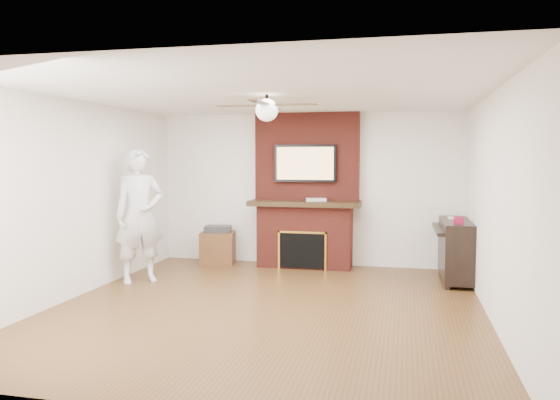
% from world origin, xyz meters
% --- Properties ---
extents(room_shell, '(5.36, 5.86, 2.86)m').
position_xyz_m(room_shell, '(0.00, 0.00, 1.25)').
color(room_shell, '#4E3117').
rests_on(room_shell, ground).
extents(fireplace, '(1.78, 0.64, 2.50)m').
position_xyz_m(fireplace, '(0.00, 2.55, 1.00)').
color(fireplace, maroon).
rests_on(fireplace, ground).
extents(tv, '(1.00, 0.08, 0.60)m').
position_xyz_m(tv, '(0.00, 2.50, 1.68)').
color(tv, black).
rests_on(tv, fireplace).
extents(ceiling_fan, '(1.21, 1.21, 0.31)m').
position_xyz_m(ceiling_fan, '(-0.00, 0.00, 2.33)').
color(ceiling_fan, black).
rests_on(ceiling_fan, room_shell).
extents(person, '(0.83, 0.81, 1.91)m').
position_xyz_m(person, '(-2.09, 0.90, 0.95)').
color(person, silver).
rests_on(person, ground).
extents(side_table, '(0.64, 0.64, 0.63)m').
position_xyz_m(side_table, '(-1.49, 2.48, 0.29)').
color(side_table, '#512F17').
rests_on(side_table, ground).
extents(piano, '(0.51, 1.34, 0.96)m').
position_xyz_m(piano, '(2.29, 2.00, 0.47)').
color(piano, black).
rests_on(piano, ground).
extents(cable_box, '(0.35, 0.25, 0.05)m').
position_xyz_m(cable_box, '(0.19, 2.45, 1.10)').
color(cable_box, silver).
rests_on(cable_box, fireplace).
extents(candle_orange, '(0.07, 0.07, 0.12)m').
position_xyz_m(candle_orange, '(-0.13, 2.38, 0.06)').
color(candle_orange, '#BC6C16').
rests_on(candle_orange, ground).
extents(candle_green, '(0.07, 0.07, 0.08)m').
position_xyz_m(candle_green, '(-0.04, 2.34, 0.04)').
color(candle_green, '#35853C').
rests_on(candle_green, ground).
extents(candle_cream, '(0.08, 0.08, 0.12)m').
position_xyz_m(candle_cream, '(0.17, 2.39, 0.06)').
color(candle_cream, beige).
rests_on(candle_cream, ground).
extents(candle_blue, '(0.06, 0.06, 0.07)m').
position_xyz_m(candle_blue, '(0.20, 2.33, 0.04)').
color(candle_blue, '#2F458D').
rests_on(candle_blue, ground).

